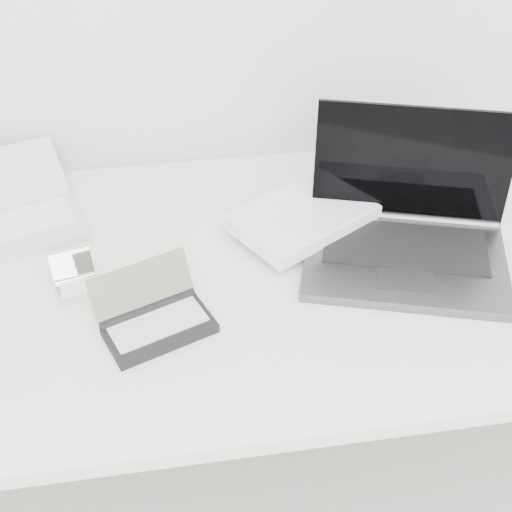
{
  "coord_description": "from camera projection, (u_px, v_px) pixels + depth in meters",
  "views": [
    {
      "loc": [
        -0.19,
        0.52,
        1.61
      ],
      "look_at": [
        -0.03,
        1.51,
        0.79
      ],
      "focal_mm": 50.0,
      "sensor_mm": 36.0,
      "label": 1
    }
  ],
  "objects": [
    {
      "name": "palmtop_charcoal",
      "position": [
        155.0,
        318.0,
        1.22
      ],
      "size": [
        0.22,
        0.19,
        0.1
      ],
      "rotation": [
        0.0,
        0.0,
        0.37
      ],
      "color": "black",
      "rests_on": "desk"
    },
    {
      "name": "desk",
      "position": [
        268.0,
        284.0,
        1.39
      ],
      "size": [
        1.6,
        0.8,
        0.73
      ],
      "color": "white",
      "rests_on": "ground"
    },
    {
      "name": "pda_silver",
      "position": [
        76.0,
        283.0,
        1.3
      ],
      "size": [
        0.09,
        0.1,
        0.06
      ],
      "rotation": [
        0.0,
        0.0,
        0.21
      ],
      "color": "silver",
      "rests_on": "desk"
    },
    {
      "name": "netbook_open_white",
      "position": [
        16.0,
        214.0,
        1.46
      ],
      "size": [
        0.32,
        0.37,
        0.08
      ],
      "rotation": [
        0.0,
        0.0,
        0.29
      ],
      "color": "silver",
      "rests_on": "desk"
    },
    {
      "name": "laptop_large",
      "position": [
        373.0,
        227.0,
        1.39
      ],
      "size": [
        0.56,
        0.47,
        0.26
      ],
      "rotation": [
        0.0,
        0.0,
        -0.3
      ],
      "color": "#4F5254",
      "rests_on": "desk"
    }
  ]
}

